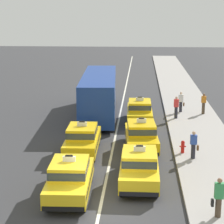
{
  "coord_description": "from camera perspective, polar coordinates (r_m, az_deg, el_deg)",
  "views": [
    {
      "loc": [
        1.64,
        -16.41,
        8.18
      ],
      "look_at": [
        -0.32,
        12.12,
        1.3
      ],
      "focal_mm": 68.72,
      "sensor_mm": 36.0,
      "label": 1
    }
  ],
  "objects": [
    {
      "name": "ground_plane",
      "position": [
        18.41,
        -1.63,
        -12.86
      ],
      "size": [
        160.0,
        160.0,
        0.0
      ],
      "primitive_type": "plane",
      "color": "#353538"
    },
    {
      "name": "sidewalk_curb",
      "position": [
        32.68,
        10.77,
        -1.08
      ],
      "size": [
        4.0,
        90.0,
        0.15
      ],
      "primitive_type": "cube",
      "color": "#9E9993",
      "rests_on": "ground"
    },
    {
      "name": "pedestrian_near_crosswalk",
      "position": [
        23.99,
        10.82,
        -4.32
      ],
      "size": [
        0.47,
        0.24,
        1.55
      ],
      "color": "#23232D",
      "rests_on": "sidewalk_curb"
    },
    {
      "name": "taxi_left_second",
      "position": [
        24.89,
        -3.95,
        -3.56
      ],
      "size": [
        1.91,
        4.6,
        1.96
      ],
      "color": "black",
      "rests_on": "ground"
    },
    {
      "name": "pedestrian_trailing",
      "position": [
        17.67,
        13.99,
        -10.99
      ],
      "size": [
        0.47,
        0.24,
        1.64
      ],
      "color": "#473828",
      "rests_on": "sidewalk_curb"
    },
    {
      "name": "fire_hydrant",
      "position": [
        24.91,
        9.39,
        -4.5
      ],
      "size": [
        0.36,
        0.22,
        0.73
      ],
      "color": "red",
      "rests_on": "sidewalk_curb"
    },
    {
      "name": "bus_left_third",
      "position": [
        33.58,
        -1.71,
        2.6
      ],
      "size": [
        3.1,
        11.32,
        3.22
      ],
      "color": "black",
      "rests_on": "ground"
    },
    {
      "name": "pedestrian_far_corner",
      "position": [
        34.68,
        9.16,
        1.34
      ],
      "size": [
        0.47,
        0.24,
        1.62
      ],
      "color": "#23232D",
      "rests_on": "sidewalk_curb"
    },
    {
      "name": "taxi_right_nearest",
      "position": [
        20.67,
        3.66,
        -7.19
      ],
      "size": [
        1.83,
        4.56,
        1.96
      ],
      "color": "black",
      "rests_on": "ground"
    },
    {
      "name": "taxi_left_nearest",
      "position": [
        19.41,
        -5.62,
        -8.63
      ],
      "size": [
        1.96,
        4.62,
        1.96
      ],
      "color": "black",
      "rests_on": "ground"
    },
    {
      "name": "taxi_right_second",
      "position": [
        25.63,
        3.91,
        -3.05
      ],
      "size": [
        2.1,
        4.66,
        1.96
      ],
      "color": "black",
      "rests_on": "ground"
    },
    {
      "name": "lane_stripe_left_right",
      "position": [
        37.35,
        1.32,
        0.88
      ],
      "size": [
        0.14,
        80.0,
        0.01
      ],
      "primitive_type": "cube",
      "color": "silver",
      "rests_on": "ground"
    },
    {
      "name": "taxi_right_third",
      "position": [
        31.65,
        3.7,
        0.16
      ],
      "size": [
        1.9,
        4.59,
        1.96
      ],
      "color": "black",
      "rests_on": "ground"
    },
    {
      "name": "pedestrian_mid_block",
      "position": [
        32.57,
        8.54,
        0.63
      ],
      "size": [
        0.36,
        0.24,
        1.67
      ],
      "color": "#23232D",
      "rests_on": "sidewalk_curb"
    },
    {
      "name": "pedestrian_by_storefront",
      "position": [
        34.31,
        12.09,
        1.1
      ],
      "size": [
        0.36,
        0.24,
        1.63
      ],
      "color": "#473828",
      "rests_on": "sidewalk_curb"
    }
  ]
}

